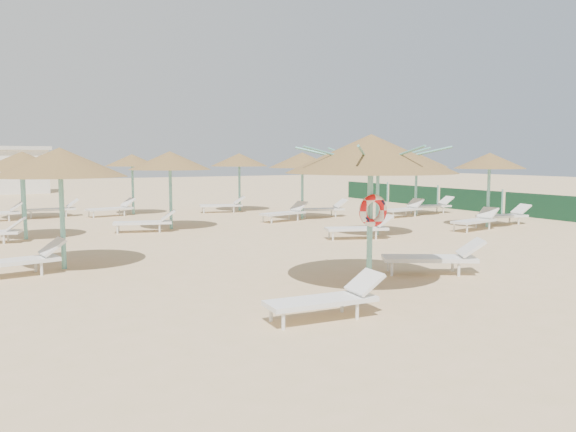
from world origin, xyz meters
TOP-DOWN VIEW (x-y plane):
  - ground at (0.00, 0.00)m, footprint 120.00×120.00m
  - main_palapa at (0.44, -0.34)m, footprint 3.29×3.29m
  - lounger_main_a at (-1.46, -1.84)m, footprint 1.93×0.69m
  - lounger_main_b at (2.40, -0.09)m, footprint 2.15×1.63m
  - palapa_field at (1.73, 10.02)m, footprint 19.72×14.57m
  - windbreak_fence at (14.00, 9.96)m, footprint 0.08×19.84m

SIDE VIEW (x-z plane):
  - ground at x=0.00m, z-range 0.00..0.00m
  - lounger_main_a at x=-1.46m, z-range -0.02..0.67m
  - lounger_main_b at x=2.40m, z-range -0.02..0.75m
  - windbreak_fence at x=14.00m, z-range -0.05..1.05m
  - palapa_field at x=1.73m, z-range 0.95..3.67m
  - main_palapa at x=0.44m, z-range 1.09..4.04m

